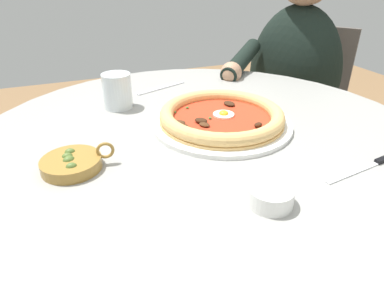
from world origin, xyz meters
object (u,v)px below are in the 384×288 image
at_px(steak_knife, 378,162).
at_px(olive_pan, 72,163).
at_px(water_glass, 118,93).
at_px(dining_table, 202,181).
at_px(ramekin_capers, 270,195).
at_px(diner_person, 286,121).
at_px(cafe_chair_diner, 296,107).
at_px(fork_utensil, 162,88).
at_px(pizza_on_plate, 221,117).

xyz_separation_m(steak_knife, olive_pan, (0.54, -0.19, 0.01)).
xyz_separation_m(water_glass, steak_knife, (-0.41, 0.46, -0.04)).
height_order(dining_table, ramekin_capers, ramekin_capers).
height_order(diner_person, cafe_chair_diner, diner_person).
xyz_separation_m(steak_knife, fork_utensil, (0.26, -0.56, -0.00)).
bearing_deg(ramekin_capers, diner_person, -128.79).
distance_m(water_glass, fork_utensil, 0.18).
relative_size(ramekin_capers, fork_utensil, 0.44).
bearing_deg(olive_pan, diner_person, -150.56).
relative_size(steak_knife, cafe_chair_diner, 0.24).
xyz_separation_m(water_glass, diner_person, (-0.71, -0.20, -0.28)).
xyz_separation_m(olive_pan, fork_utensil, (-0.28, -0.37, -0.01)).
height_order(dining_table, fork_utensil, fork_utensil).
distance_m(ramekin_capers, olive_pan, 0.36).
bearing_deg(water_glass, pizza_on_plate, 135.80).
height_order(water_glass, diner_person, diner_person).
relative_size(pizza_on_plate, olive_pan, 2.43).
xyz_separation_m(olive_pan, cafe_chair_diner, (-0.95, -0.56, -0.24)).
bearing_deg(olive_pan, cafe_chair_diner, -149.67).
xyz_separation_m(pizza_on_plate, diner_person, (-0.50, -0.40, -0.27)).
relative_size(water_glass, diner_person, 0.08).
distance_m(water_glass, steak_knife, 0.62).
bearing_deg(pizza_on_plate, fork_utensil, -79.43).
bearing_deg(ramekin_capers, dining_table, -90.13).
bearing_deg(water_glass, dining_table, 123.53).
bearing_deg(dining_table, olive_pan, 9.69).
bearing_deg(olive_pan, dining_table, -170.31).
distance_m(water_glass, ramekin_capers, 0.51).
relative_size(dining_table, ramekin_capers, 14.26).
distance_m(steak_knife, cafe_chair_diner, 0.89).
bearing_deg(cafe_chair_diner, dining_table, 37.24).
xyz_separation_m(pizza_on_plate, cafe_chair_diner, (-0.61, -0.49, -0.25)).
height_order(water_glass, fork_utensil, water_glass).
height_order(pizza_on_plate, water_glass, water_glass).
bearing_deg(cafe_chair_diner, ramekin_capers, 49.26).
distance_m(steak_knife, olive_pan, 0.58).
bearing_deg(steak_knife, pizza_on_plate, -52.53).
bearing_deg(fork_utensil, cafe_chair_diner, -164.45).
distance_m(steak_knife, diner_person, 0.77).
relative_size(ramekin_capers, cafe_chair_diner, 0.08).
relative_size(water_glass, ramekin_capers, 1.23).
bearing_deg(steak_knife, cafe_chair_diner, -118.74).
bearing_deg(pizza_on_plate, steak_knife, 127.47).
height_order(fork_utensil, diner_person, diner_person).
height_order(pizza_on_plate, olive_pan, olive_pan).
distance_m(dining_table, ramekin_capers, 0.31).
bearing_deg(water_glass, olive_pan, 63.40).
relative_size(pizza_on_plate, fork_utensil, 1.98).
bearing_deg(diner_person, water_glass, 16.13).
distance_m(ramekin_capers, diner_person, 0.93).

